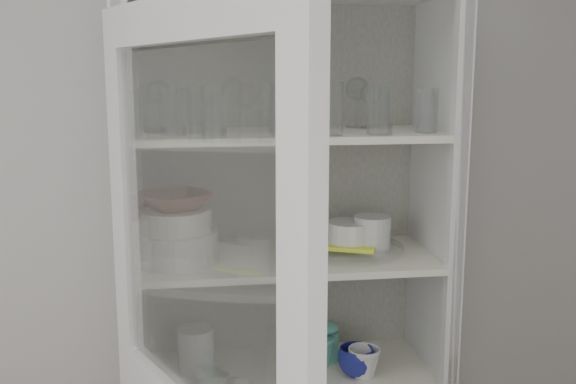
# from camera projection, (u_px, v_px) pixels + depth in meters

# --- Properties ---
(wall_back) EXTENTS (3.60, 0.02, 2.60)m
(wall_back) POSITION_uv_depth(u_px,v_px,m) (223.00, 229.00, 2.26)
(wall_back) COLOR #B9B6B3
(wall_back) RESTS_ON ground
(pantry_cabinet) EXTENTS (1.00, 0.45, 2.10)m
(pantry_cabinet) POSITION_uv_depth(u_px,v_px,m) (285.00, 340.00, 2.20)
(pantry_cabinet) COLOR silver
(pantry_cabinet) RESTS_ON floor
(tumbler_0) EXTENTS (0.08, 0.08, 0.15)m
(tumbler_0) POSITION_uv_depth(u_px,v_px,m) (214.00, 111.00, 1.81)
(tumbler_0) COLOR silver
(tumbler_0) RESTS_ON shelf_glass
(tumbler_1) EXTENTS (0.09, 0.09, 0.14)m
(tumbler_1) POSITION_uv_depth(u_px,v_px,m) (174.00, 112.00, 1.84)
(tumbler_1) COLOR silver
(tumbler_1) RESTS_ON shelf_glass
(tumbler_2) EXTENTS (0.07, 0.07, 0.14)m
(tumbler_2) POSITION_uv_depth(u_px,v_px,m) (284.00, 111.00, 1.85)
(tumbler_2) COLOR silver
(tumbler_2) RESTS_ON shelf_glass
(tumbler_3) EXTENTS (0.08, 0.08, 0.13)m
(tumbler_3) POSITION_uv_depth(u_px,v_px,m) (296.00, 113.00, 1.85)
(tumbler_3) COLOR silver
(tumbler_3) RESTS_ON shelf_glass
(tumbler_4) EXTENTS (0.10, 0.10, 0.16)m
(tumbler_4) POSITION_uv_depth(u_px,v_px,m) (330.00, 109.00, 1.86)
(tumbler_4) COLOR silver
(tumbler_4) RESTS_ON shelf_glass
(tumbler_5) EXTENTS (0.10, 0.10, 0.15)m
(tumbler_5) POSITION_uv_depth(u_px,v_px,m) (380.00, 108.00, 1.88)
(tumbler_5) COLOR silver
(tumbler_5) RESTS_ON shelf_glass
(tumbler_6) EXTENTS (0.08, 0.08, 0.13)m
(tumbler_6) POSITION_uv_depth(u_px,v_px,m) (427.00, 111.00, 1.95)
(tumbler_6) COLOR silver
(tumbler_6) RESTS_ON shelf_glass
(tumbler_7) EXTENTS (0.08, 0.08, 0.14)m
(tumbler_7) POSITION_uv_depth(u_px,v_px,m) (154.00, 110.00, 1.94)
(tumbler_7) COLOR silver
(tumbler_7) RESTS_ON shelf_glass
(tumbler_8) EXTENTS (0.09, 0.09, 0.13)m
(tumbler_8) POSITION_uv_depth(u_px,v_px,m) (199.00, 111.00, 1.94)
(tumbler_8) COLOR silver
(tumbler_8) RESTS_ON shelf_glass
(tumbler_9) EXTENTS (0.09, 0.09, 0.15)m
(tumbler_9) POSITION_uv_depth(u_px,v_px,m) (282.00, 107.00, 1.98)
(tumbler_9) COLOR silver
(tumbler_9) RESTS_ON shelf_glass
(goblet_0) EXTENTS (0.08, 0.08, 0.17)m
(goblet_0) POSITION_uv_depth(u_px,v_px,m) (160.00, 103.00, 2.02)
(goblet_0) COLOR silver
(goblet_0) RESTS_ON shelf_glass
(goblet_1) EXTENTS (0.07, 0.07, 0.16)m
(goblet_1) POSITION_uv_depth(u_px,v_px,m) (301.00, 104.00, 2.08)
(goblet_1) COLOR silver
(goblet_1) RESTS_ON shelf_glass
(goblet_2) EXTENTS (0.07, 0.07, 0.16)m
(goblet_2) POSITION_uv_depth(u_px,v_px,m) (371.00, 103.00, 2.11)
(goblet_2) COLOR silver
(goblet_2) RESTS_ON shelf_glass
(goblet_3) EXTENTS (0.08, 0.08, 0.18)m
(goblet_3) POSITION_uv_depth(u_px,v_px,m) (357.00, 100.00, 2.15)
(goblet_3) COLOR silver
(goblet_3) RESTS_ON shelf_glass
(plate_stack_front) EXTENTS (0.26, 0.26, 0.10)m
(plate_stack_front) POSITION_uv_depth(u_px,v_px,m) (176.00, 247.00, 1.99)
(plate_stack_front) COLOR silver
(plate_stack_front) RESTS_ON shelf_plates
(plate_stack_back) EXTENTS (0.20, 0.20, 0.07)m
(plate_stack_back) POSITION_uv_depth(u_px,v_px,m) (187.00, 239.00, 2.13)
(plate_stack_back) COLOR silver
(plate_stack_back) RESTS_ON shelf_plates
(cream_bowl) EXTENTS (0.25, 0.25, 0.07)m
(cream_bowl) POSITION_uv_depth(u_px,v_px,m) (176.00, 220.00, 1.97)
(cream_bowl) COLOR silver
(cream_bowl) RESTS_ON plate_stack_front
(terracotta_bowl) EXTENTS (0.29, 0.29, 0.05)m
(terracotta_bowl) POSITION_uv_depth(u_px,v_px,m) (175.00, 201.00, 1.96)
(terracotta_bowl) COLOR brown
(terracotta_bowl) RESTS_ON cream_bowl
(glass_platter) EXTENTS (0.43, 0.43, 0.02)m
(glass_platter) POSITION_uv_depth(u_px,v_px,m) (350.00, 248.00, 2.12)
(glass_platter) COLOR silver
(glass_platter) RESTS_ON shelf_plates
(yellow_trivet) EXTENTS (0.24, 0.24, 0.01)m
(yellow_trivet) POSITION_uv_depth(u_px,v_px,m) (350.00, 243.00, 2.12)
(yellow_trivet) COLOR yellow
(yellow_trivet) RESTS_ON glass_platter
(white_ramekin) EXTENTS (0.15, 0.15, 0.07)m
(white_ramekin) POSITION_uv_depth(u_px,v_px,m) (350.00, 232.00, 2.11)
(white_ramekin) COLOR silver
(white_ramekin) RESTS_ON yellow_trivet
(grey_bowl_stack) EXTENTS (0.12, 0.12, 0.12)m
(grey_bowl_stack) POSITION_uv_depth(u_px,v_px,m) (372.00, 234.00, 2.10)
(grey_bowl_stack) COLOR #BDBDBD
(grey_bowl_stack) RESTS_ON shelf_plates
(mug_blue) EXTENTS (0.15, 0.15, 0.10)m
(mug_blue) POSITION_uv_depth(u_px,v_px,m) (356.00, 361.00, 2.10)
(mug_blue) COLOR navy
(mug_blue) RESTS_ON shelf_mugs
(mug_teal) EXTENTS (0.13, 0.13, 0.10)m
(mug_teal) POSITION_uv_depth(u_px,v_px,m) (319.00, 350.00, 2.18)
(mug_teal) COLOR #268075
(mug_teal) RESTS_ON shelf_mugs
(mug_white) EXTENTS (0.13, 0.13, 0.10)m
(mug_white) POSITION_uv_depth(u_px,v_px,m) (364.00, 362.00, 2.09)
(mug_white) COLOR silver
(mug_white) RESTS_ON shelf_mugs
(teal_jar) EXTENTS (0.10, 0.10, 0.12)m
(teal_jar) POSITION_uv_depth(u_px,v_px,m) (325.00, 343.00, 2.22)
(teal_jar) COLOR #268075
(teal_jar) RESTS_ON shelf_mugs
(measuring_cups) EXTENTS (0.09, 0.09, 0.04)m
(measuring_cups) POSITION_uv_depth(u_px,v_px,m) (208.00, 378.00, 2.05)
(measuring_cups) COLOR silver
(measuring_cups) RESTS_ON shelf_mugs
(white_canister) EXTENTS (0.16, 0.16, 0.14)m
(white_canister) POSITION_uv_depth(u_px,v_px,m) (196.00, 349.00, 2.14)
(white_canister) COLOR silver
(white_canister) RESTS_ON shelf_mugs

